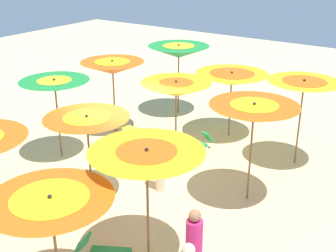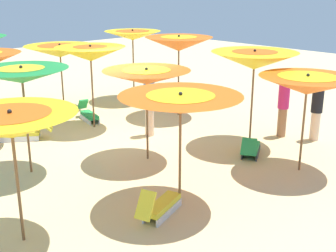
{
  "view_description": "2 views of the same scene",
  "coord_description": "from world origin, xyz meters",
  "px_view_note": "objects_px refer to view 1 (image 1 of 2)",
  "views": [
    {
      "loc": [
        6.88,
        -8.15,
        5.88
      ],
      "look_at": [
        -0.02,
        1.82,
        0.88
      ],
      "focal_mm": 47.61,
      "sensor_mm": 36.0,
      "label": 1
    },
    {
      "loc": [
        -6.67,
        -8.84,
        3.98
      ],
      "look_at": [
        0.15,
        -1.74,
        0.85
      ],
      "focal_mm": 47.54,
      "sensor_mm": 36.0,
      "label": 2
    }
  ],
  "objects_px": {
    "beach_umbrella_8": "(304,87)",
    "beach_umbrella_10": "(147,161)",
    "beach_umbrella_0": "(179,52)",
    "beach_umbrella_9": "(254,113)",
    "lounger_2": "(195,147)",
    "lounger_3": "(130,133)",
    "beach_umbrella_2": "(55,86)",
    "beach_ball": "(108,122)",
    "beach_umbrella_4": "(232,79)",
    "beach_umbrella_1": "(113,68)",
    "beach_umbrella_5": "(176,89)",
    "beachgoer_1": "(194,250)",
    "beach_umbrella_11": "(51,208)",
    "beachgoer_0": "(160,158)",
    "beach_umbrella_6": "(87,124)"
  },
  "relations": [
    {
      "from": "beach_umbrella_6",
      "to": "beach_umbrella_8",
      "type": "relative_size",
      "value": 0.88
    },
    {
      "from": "beach_umbrella_8",
      "to": "beach_umbrella_9",
      "type": "bearing_deg",
      "value": -96.4
    },
    {
      "from": "beach_umbrella_4",
      "to": "beach_umbrella_8",
      "type": "xyz_separation_m",
      "value": [
        2.5,
        -0.7,
        0.37
      ]
    },
    {
      "from": "lounger_2",
      "to": "beach_umbrella_5",
      "type": "bearing_deg",
      "value": -7.1
    },
    {
      "from": "beach_umbrella_0",
      "to": "beach_umbrella_2",
      "type": "distance_m",
      "value": 5.11
    },
    {
      "from": "beach_umbrella_2",
      "to": "beach_umbrella_11",
      "type": "height_order",
      "value": "beach_umbrella_2"
    },
    {
      "from": "lounger_2",
      "to": "lounger_3",
      "type": "distance_m",
      "value": 2.29
    },
    {
      "from": "beach_umbrella_11",
      "to": "beach_ball",
      "type": "xyz_separation_m",
      "value": [
        -4.81,
        6.59,
        -1.78
      ]
    },
    {
      "from": "beach_umbrella_5",
      "to": "beach_ball",
      "type": "xyz_separation_m",
      "value": [
        -3.32,
        0.75,
        -1.97
      ]
    },
    {
      "from": "beach_umbrella_2",
      "to": "beach_umbrella_5",
      "type": "relative_size",
      "value": 1.0
    },
    {
      "from": "beach_umbrella_5",
      "to": "beach_umbrella_11",
      "type": "bearing_deg",
      "value": -75.66
    },
    {
      "from": "beach_umbrella_2",
      "to": "beachgoer_1",
      "type": "bearing_deg",
      "value": -22.15
    },
    {
      "from": "beach_umbrella_2",
      "to": "beach_umbrella_4",
      "type": "xyz_separation_m",
      "value": [
        3.39,
        4.2,
        -0.25
      ]
    },
    {
      "from": "beach_umbrella_9",
      "to": "lounger_3",
      "type": "xyz_separation_m",
      "value": [
        -4.69,
        1.18,
        -2.07
      ]
    },
    {
      "from": "beach_umbrella_8",
      "to": "beach_umbrella_10",
      "type": "distance_m",
      "value": 5.87
    },
    {
      "from": "beach_umbrella_1",
      "to": "beachgoer_1",
      "type": "distance_m",
      "value": 7.91
    },
    {
      "from": "lounger_2",
      "to": "beach_umbrella_0",
      "type": "bearing_deg",
      "value": -123.26
    },
    {
      "from": "beach_umbrella_9",
      "to": "beach_umbrella_0",
      "type": "bearing_deg",
      "value": 139.35
    },
    {
      "from": "beach_umbrella_0",
      "to": "beach_umbrella_9",
      "type": "bearing_deg",
      "value": -40.65
    },
    {
      "from": "beach_umbrella_1",
      "to": "beach_umbrella_10",
      "type": "distance_m",
      "value": 6.79
    },
    {
      "from": "beach_umbrella_8",
      "to": "beach_umbrella_10",
      "type": "relative_size",
      "value": 1.01
    },
    {
      "from": "lounger_2",
      "to": "lounger_3",
      "type": "bearing_deg",
      "value": -67.56
    },
    {
      "from": "beach_umbrella_9",
      "to": "beach_ball",
      "type": "relative_size",
      "value": 7.26
    },
    {
      "from": "beach_umbrella_0",
      "to": "beach_umbrella_11",
      "type": "distance_m",
      "value": 9.8
    },
    {
      "from": "beach_umbrella_5",
      "to": "beach_umbrella_9",
      "type": "bearing_deg",
      "value": -16.8
    },
    {
      "from": "beach_umbrella_11",
      "to": "beach_umbrella_6",
      "type": "bearing_deg",
      "value": 124.89
    },
    {
      "from": "beachgoer_1",
      "to": "beach_umbrella_8",
      "type": "bearing_deg",
      "value": -80.12
    },
    {
      "from": "beach_umbrella_0",
      "to": "beach_umbrella_1",
      "type": "bearing_deg",
      "value": -106.24
    },
    {
      "from": "beach_umbrella_10",
      "to": "lounger_3",
      "type": "xyz_separation_m",
      "value": [
        -4.07,
        4.42,
        -2.01
      ]
    },
    {
      "from": "beach_umbrella_0",
      "to": "lounger_2",
      "type": "bearing_deg",
      "value": -47.95
    },
    {
      "from": "beach_umbrella_9",
      "to": "beach_umbrella_10",
      "type": "relative_size",
      "value": 1.02
    },
    {
      "from": "beach_umbrella_10",
      "to": "beach_umbrella_11",
      "type": "height_order",
      "value": "beach_umbrella_10"
    },
    {
      "from": "beach_umbrella_10",
      "to": "lounger_3",
      "type": "height_order",
      "value": "beach_umbrella_10"
    },
    {
      "from": "beach_umbrella_0",
      "to": "beach_umbrella_9",
      "type": "xyz_separation_m",
      "value": [
        4.76,
        -4.09,
        -0.04
      ]
    },
    {
      "from": "lounger_2",
      "to": "lounger_3",
      "type": "xyz_separation_m",
      "value": [
        -2.27,
        -0.31,
        0.01
      ]
    },
    {
      "from": "beach_umbrella_1",
      "to": "beach_umbrella_4",
      "type": "height_order",
      "value": "beach_umbrella_1"
    },
    {
      "from": "lounger_2",
      "to": "beachgoer_0",
      "type": "relative_size",
      "value": 0.69
    },
    {
      "from": "beach_umbrella_10",
      "to": "beach_ball",
      "type": "distance_m",
      "value": 7.49
    },
    {
      "from": "beach_umbrella_9",
      "to": "beach_umbrella_8",
      "type": "bearing_deg",
      "value": 83.6
    },
    {
      "from": "beachgoer_0",
      "to": "beach_umbrella_0",
      "type": "bearing_deg",
      "value": 115.36
    },
    {
      "from": "beach_umbrella_2",
      "to": "beach_umbrella_5",
      "type": "distance_m",
      "value": 3.41
    },
    {
      "from": "beach_umbrella_0",
      "to": "lounger_3",
      "type": "height_order",
      "value": "beach_umbrella_0"
    },
    {
      "from": "lounger_2",
      "to": "beach_umbrella_1",
      "type": "bearing_deg",
      "value": -74.24
    },
    {
      "from": "beach_umbrella_2",
      "to": "beach_umbrella_8",
      "type": "xyz_separation_m",
      "value": [
        5.89,
        3.5,
        0.12
      ]
    },
    {
      "from": "lounger_3",
      "to": "beachgoer_1",
      "type": "bearing_deg",
      "value": 174.15
    },
    {
      "from": "beach_umbrella_6",
      "to": "lounger_2",
      "type": "xyz_separation_m",
      "value": [
        0.79,
        3.63,
        -1.8
      ]
    },
    {
      "from": "beach_umbrella_6",
      "to": "beachgoer_1",
      "type": "distance_m",
      "value": 4.12
    },
    {
      "from": "beach_umbrella_1",
      "to": "lounger_3",
      "type": "bearing_deg",
      "value": -16.4
    },
    {
      "from": "lounger_2",
      "to": "beachgoer_1",
      "type": "height_order",
      "value": "beachgoer_1"
    },
    {
      "from": "beach_umbrella_2",
      "to": "beach_umbrella_10",
      "type": "distance_m",
      "value": 5.49
    }
  ]
}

